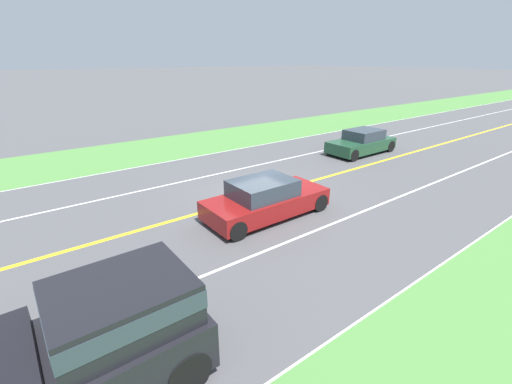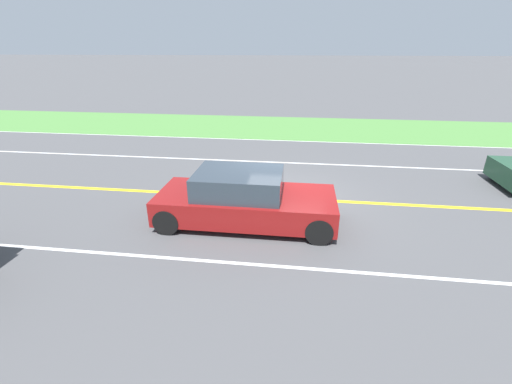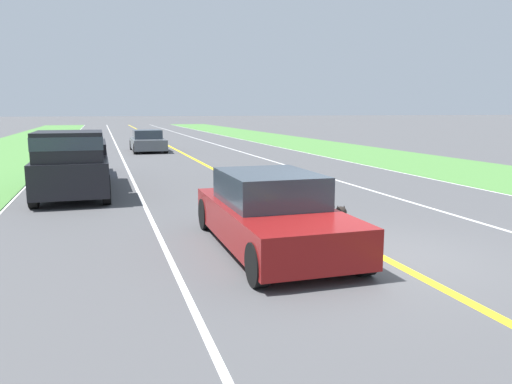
{
  "view_description": "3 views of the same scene",
  "coord_description": "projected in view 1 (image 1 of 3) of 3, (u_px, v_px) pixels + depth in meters",
  "views": [
    {
      "loc": [
        10.28,
        -7.94,
        5.26
      ],
      "look_at": [
        1.45,
        -1.3,
        0.93
      ],
      "focal_mm": 24.0,
      "sensor_mm": 36.0,
      "label": 1
    },
    {
      "loc": [
        9.48,
        0.31,
        4.22
      ],
      "look_at": [
        1.5,
        -0.73,
        0.81
      ],
      "focal_mm": 24.0,
      "sensor_mm": 36.0,
      "label": 2
    },
    {
      "loc": [
        4.52,
        7.38,
        2.5
      ],
      "look_at": [
        1.7,
        -1.72,
        0.92
      ],
      "focal_mm": 35.0,
      "sensor_mm": 36.0,
      "label": 3
    }
  ],
  "objects": [
    {
      "name": "ground_plane",
      "position": [
        260.0,
        196.0,
        14.01
      ],
      "size": [
        400.0,
        400.0,
        0.0
      ],
      "primitive_type": "plane",
      "color": "#4C4C4F"
    },
    {
      "name": "centre_divider_line",
      "position": [
        260.0,
        196.0,
        14.01
      ],
      "size": [
        0.18,
        160.0,
        0.01
      ],
      "primitive_type": "cube",
      "color": "yellow",
      "rests_on": "ground"
    },
    {
      "name": "lane_edge_line_right",
      "position": [
        426.0,
        277.0,
        8.8
      ],
      "size": [
        0.14,
        160.0,
        0.01
      ],
      "primitive_type": "cube",
      "color": "white",
      "rests_on": "ground"
    },
    {
      "name": "lane_edge_line_left",
      "position": [
        184.0,
        158.0,
        19.22
      ],
      "size": [
        0.14,
        160.0,
        0.01
      ],
      "primitive_type": "cube",
      "color": "white",
      "rests_on": "ground"
    },
    {
      "name": "lane_dash_same_dir",
      "position": [
        324.0,
        227.0,
        11.41
      ],
      "size": [
        0.1,
        160.0,
        0.01
      ],
      "primitive_type": "cube",
      "color": "white",
      "rests_on": "ground"
    },
    {
      "name": "lane_dash_oncoming",
      "position": [
        216.0,
        174.0,
        16.62
      ],
      "size": [
        0.1,
        160.0,
        0.01
      ],
      "primitive_type": "cube",
      "color": "white",
      "rests_on": "ground"
    },
    {
      "name": "grass_verge_left",
      "position": [
        163.0,
        148.0,
        21.45
      ],
      "size": [
        6.0,
        160.0,
        0.03
      ],
      "primitive_type": "cube",
      "color": "#4C843D",
      "rests_on": "ground"
    },
    {
      "name": "ego_car",
      "position": [
        266.0,
        199.0,
        12.0
      ],
      "size": [
        1.9,
        4.49,
        1.38
      ],
      "color": "maroon",
      "rests_on": "ground"
    },
    {
      "name": "dog",
      "position": [
        250.0,
        191.0,
        13.08
      ],
      "size": [
        0.4,
        1.06,
        0.82
      ],
      "rotation": [
        0.0,
        0.0,
        -0.26
      ],
      "color": "black",
      "rests_on": "ground"
    },
    {
      "name": "pickup_truck",
      "position": [
        29.0,
        373.0,
        5.0
      ],
      "size": [
        2.01,
        5.78,
        1.93
      ],
      "color": "black",
      "rests_on": "ground"
    },
    {
      "name": "oncoming_car",
      "position": [
        362.0,
        142.0,
        20.08
      ],
      "size": [
        1.89,
        4.3,
        1.38
      ],
      "rotation": [
        0.0,
        0.0,
        3.14
      ],
      "color": "#1E472D",
      "rests_on": "ground"
    }
  ]
}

